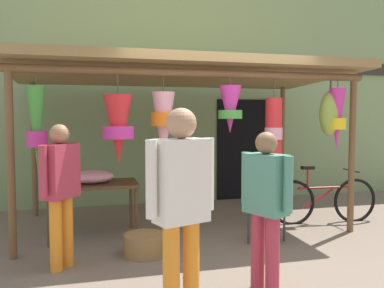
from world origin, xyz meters
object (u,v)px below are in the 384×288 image
object	(u,v)px
shopper_by_bananas	(266,199)
flower_heap_on_table	(93,177)
folding_chair	(273,205)
wicker_basket_by_table	(145,245)
parked_bicycle	(324,201)
vendor_in_orange	(61,184)
customer_foreground	(181,200)
display_table	(93,189)

from	to	relation	value
shopper_by_bananas	flower_heap_on_table	bearing A→B (deg)	124.97
folding_chair	wicker_basket_by_table	world-z (taller)	folding_chair
parked_bicycle	vendor_in_orange	world-z (taller)	vendor_in_orange
wicker_basket_by_table	customer_foreground	bearing A→B (deg)	-88.69
parked_bicycle	flower_heap_on_table	bearing A→B (deg)	178.30
flower_heap_on_table	parked_bicycle	size ratio (longest dim) A/B	0.33
parked_bicycle	vendor_in_orange	xyz separation A→B (m)	(-3.84, -0.99, 0.57)
folding_chair	customer_foreground	bearing A→B (deg)	-132.34
parked_bicycle	vendor_in_orange	distance (m)	4.01
flower_heap_on_table	folding_chair	bearing A→B (deg)	-21.04
display_table	customer_foreground	size ratio (longest dim) A/B	0.70
parked_bicycle	shopper_by_bananas	world-z (taller)	shopper_by_bananas
folding_chair	customer_foreground	size ratio (longest dim) A/B	0.49
customer_foreground	vendor_in_orange	bearing A→B (deg)	121.75
parked_bicycle	shopper_by_bananas	size ratio (longest dim) A/B	1.16
shopper_by_bananas	customer_foreground	bearing A→B (deg)	-152.95
flower_heap_on_table	wicker_basket_by_table	distance (m)	1.28
display_table	customer_foreground	distance (m)	2.78
flower_heap_on_table	vendor_in_orange	xyz separation A→B (m)	(-0.35, -1.09, 0.08)
folding_chair	shopper_by_bananas	bearing A→B (deg)	-118.46
flower_heap_on_table	parked_bicycle	bearing A→B (deg)	-1.70
display_table	parked_bicycle	size ratio (longest dim) A/B	0.69
flower_heap_on_table	parked_bicycle	distance (m)	3.53
shopper_by_bananas	parked_bicycle	bearing A→B (deg)	46.70
wicker_basket_by_table	parked_bicycle	world-z (taller)	parked_bicycle
flower_heap_on_table	display_table	bearing A→B (deg)	92.16
wicker_basket_by_table	parked_bicycle	size ratio (longest dim) A/B	0.29
display_table	wicker_basket_by_table	bearing A→B (deg)	-58.16
wicker_basket_by_table	shopper_by_bananas	size ratio (longest dim) A/B	0.33
parked_bicycle	shopper_by_bananas	xyz separation A→B (m)	(-1.96, -2.08, 0.53)
display_table	flower_heap_on_table	world-z (taller)	flower_heap_on_table
display_table	vendor_in_orange	size ratio (longest dim) A/B	0.76
folding_chair	customer_foreground	world-z (taller)	customer_foreground
vendor_in_orange	customer_foreground	bearing A→B (deg)	-58.25
display_table	customer_foreground	xyz separation A→B (m)	(0.62, -2.69, 0.35)
folding_chair	flower_heap_on_table	bearing A→B (deg)	158.96
customer_foreground	shopper_by_bananas	distance (m)	1.03
customer_foreground	shopper_by_bananas	xyz separation A→B (m)	(0.91, 0.47, -0.14)
wicker_basket_by_table	vendor_in_orange	world-z (taller)	vendor_in_orange
wicker_basket_by_table	flower_heap_on_table	bearing A→B (deg)	122.81
display_table	folding_chair	xyz separation A→B (m)	(2.25, -0.90, -0.16)
display_table	folding_chair	bearing A→B (deg)	-21.83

